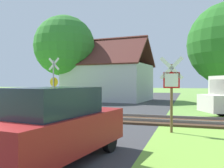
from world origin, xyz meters
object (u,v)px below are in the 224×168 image
stop_sign_near (171,88)px  tree_left (64,46)px  house (108,81)px  crossing_sign_far (54,80)px  parked_car (56,125)px

stop_sign_near → tree_left: tree_left is taller
stop_sign_near → house: 17.17m
house → crossing_sign_far: bearing=-87.7°
house → tree_left: 5.84m
stop_sign_near → parked_car: (-2.35, -4.41, -0.80)m
stop_sign_near → tree_left: bearing=-52.5°
crossing_sign_far → house: 10.03m
stop_sign_near → house: house is taller
parked_car → tree_left: bearing=125.7°
house → tree_left: (-4.28, -1.63, 3.62)m
crossing_sign_far → parked_car: crossing_sign_far is taller
tree_left → parked_car: (9.40, -18.23, -4.79)m
crossing_sign_far → parked_car: bearing=-53.1°
crossing_sign_far → parked_car: 11.49m
stop_sign_near → tree_left: size_ratio=0.32×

